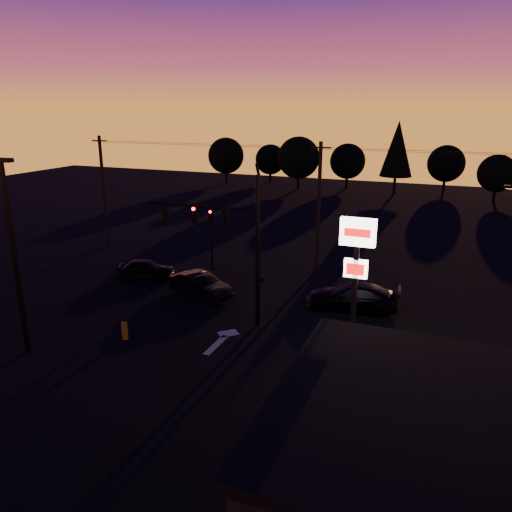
{
  "coord_description": "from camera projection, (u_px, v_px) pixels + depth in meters",
  "views": [
    {
      "loc": [
        10.6,
        -18.81,
        11.25
      ],
      "look_at": [
        1.0,
        5.0,
        3.5
      ],
      "focal_mm": 35.0,
      "sensor_mm": 36.0,
      "label": 1
    }
  ],
  "objects": [
    {
      "name": "tree_1",
      "position": [
        270.0,
        160.0,
        75.54
      ],
      "size": [
        4.54,
        4.54,
        5.71
      ],
      "color": "black",
      "rests_on": "ground"
    },
    {
      "name": "utility_pole_0",
      "position": [
        104.0,
        191.0,
        40.58
      ],
      "size": [
        1.4,
        0.26,
        9.0
      ],
      "color": "black",
      "rests_on": "ground"
    },
    {
      "name": "car_left",
      "position": [
        146.0,
        269.0,
        33.75
      ],
      "size": [
        4.14,
        2.76,
        1.31
      ],
      "primitive_type": "imported",
      "rotation": [
        0.0,
        0.0,
        1.92
      ],
      "color": "black",
      "rests_on": "ground"
    },
    {
      "name": "pylon_sign",
      "position": [
        356.0,
        261.0,
        21.15
      ],
      "size": [
        1.5,
        0.28,
        6.8
      ],
      "color": "black",
      "rests_on": "ground"
    },
    {
      "name": "bollard",
      "position": [
        125.0,
        331.0,
        24.97
      ],
      "size": [
        0.3,
        0.3,
        0.89
      ],
      "primitive_type": "cylinder",
      "color": "#B09313",
      "rests_on": "ground"
    },
    {
      "name": "utility_pole_1",
      "position": [
        319.0,
        207.0,
        34.14
      ],
      "size": [
        1.4,
        0.26,
        9.0
      ],
      "color": "black",
      "rests_on": "ground"
    },
    {
      "name": "parking_lot_light",
      "position": [
        13.0,
        246.0,
        22.25
      ],
      "size": [
        1.25,
        0.3,
        9.14
      ],
      "color": "black",
      "rests_on": "ground"
    },
    {
      "name": "tree_6",
      "position": [
        497.0,
        173.0,
        60.01
      ],
      "size": [
        4.54,
        4.54,
        5.71
      ],
      "color": "black",
      "rests_on": "ground"
    },
    {
      "name": "lane_arrow",
      "position": [
        222.0,
        339.0,
        25.05
      ],
      "size": [
        1.2,
        3.1,
        0.01
      ],
      "color": "beige",
      "rests_on": "ground"
    },
    {
      "name": "power_wires",
      "position": [
        321.0,
        148.0,
        32.99
      ],
      "size": [
        36.0,
        1.22,
        0.07
      ],
      "color": "black",
      "rests_on": "ground"
    },
    {
      "name": "tree_4",
      "position": [
        397.0,
        149.0,
        64.47
      ],
      "size": [
        4.18,
        4.18,
        9.5
      ],
      "color": "black",
      "rests_on": "ground"
    },
    {
      "name": "car_right",
      "position": [
        352.0,
        297.0,
        28.58
      ],
      "size": [
        5.45,
        2.78,
        1.51
      ],
      "primitive_type": "imported",
      "rotation": [
        0.0,
        0.0,
        -1.44
      ],
      "color": "black",
      "rests_on": "ground"
    },
    {
      "name": "suv_parked",
      "position": [
        390.0,
        433.0,
        16.67
      ],
      "size": [
        4.16,
        6.01,
        1.53
      ],
      "primitive_type": "imported",
      "rotation": [
        0.0,
        0.0,
        0.33
      ],
      "color": "black",
      "rests_on": "ground"
    },
    {
      "name": "tree_2",
      "position": [
        299.0,
        158.0,
        68.69
      ],
      "size": [
        5.77,
        5.78,
        7.26
      ],
      "color": "black",
      "rests_on": "ground"
    },
    {
      "name": "car_mid",
      "position": [
        201.0,
        285.0,
        30.58
      ],
      "size": [
        4.56,
        2.78,
        1.42
      ],
      "primitive_type": "imported",
      "rotation": [
        0.0,
        0.0,
        1.25
      ],
      "color": "black",
      "rests_on": "ground"
    },
    {
      "name": "tree_5",
      "position": [
        446.0,
        164.0,
        67.39
      ],
      "size": [
        4.95,
        4.95,
        6.22
      ],
      "color": "black",
      "rests_on": "ground"
    },
    {
      "name": "secondary_signal",
      "position": [
        211.0,
        231.0,
        34.91
      ],
      "size": [
        0.3,
        0.31,
        4.35
      ],
      "color": "black",
      "rests_on": "ground"
    },
    {
      "name": "tree_3",
      "position": [
        348.0,
        161.0,
        70.27
      ],
      "size": [
        4.95,
        4.95,
        6.22
      ],
      "color": "black",
      "rests_on": "ground"
    },
    {
      "name": "tree_0",
      "position": [
        226.0,
        156.0,
        74.85
      ],
      "size": [
        5.36,
        5.36,
        6.74
      ],
      "color": "black",
      "rests_on": "ground"
    },
    {
      "name": "ground",
      "position": [
        197.0,
        352.0,
        23.75
      ],
      "size": [
        120.0,
        120.0,
        0.0
      ],
      "primitive_type": "plane",
      "color": "black",
      "rests_on": "ground"
    },
    {
      "name": "traffic_signal_mast",
      "position": [
        229.0,
        232.0,
        25.9
      ],
      "size": [
        6.79,
        0.52,
        8.58
      ],
      "color": "black",
      "rests_on": "ground"
    }
  ]
}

